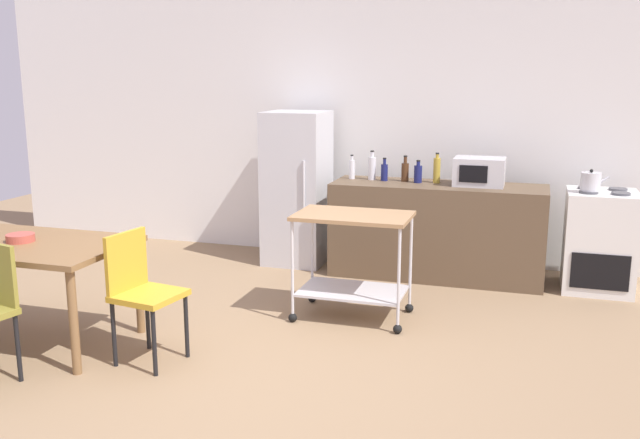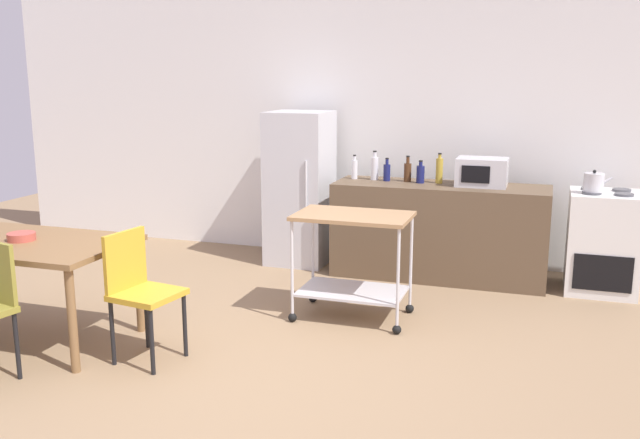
% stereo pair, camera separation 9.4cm
% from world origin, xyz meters
% --- Properties ---
extents(ground_plane, '(12.00, 12.00, 0.00)m').
position_xyz_m(ground_plane, '(0.00, 0.00, 0.00)').
color(ground_plane, '#8C7051').
extents(back_wall, '(8.40, 0.12, 2.90)m').
position_xyz_m(back_wall, '(0.00, 3.20, 1.45)').
color(back_wall, white).
rests_on(back_wall, ground_plane).
extents(kitchen_counter, '(2.00, 0.64, 0.90)m').
position_xyz_m(kitchen_counter, '(0.90, 2.60, 0.45)').
color(kitchen_counter, brown).
rests_on(kitchen_counter, ground_plane).
extents(dining_table, '(1.50, 0.90, 0.75)m').
position_xyz_m(dining_table, '(-1.72, 0.07, 0.67)').
color(dining_table, brown).
rests_on(dining_table, ground_plane).
extents(chair_mustard, '(0.46, 0.46, 0.89)m').
position_xyz_m(chair_mustard, '(-0.73, 0.01, 0.52)').
color(chair_mustard, gold).
rests_on(chair_mustard, ground_plane).
extents(stove_oven, '(0.60, 0.61, 0.92)m').
position_xyz_m(stove_oven, '(2.35, 2.62, 0.45)').
color(stove_oven, white).
rests_on(stove_oven, ground_plane).
extents(refrigerator, '(0.60, 0.63, 1.55)m').
position_xyz_m(refrigerator, '(-0.55, 2.70, 0.78)').
color(refrigerator, silver).
rests_on(refrigerator, ground_plane).
extents(kitchen_cart, '(0.91, 0.57, 0.85)m').
position_xyz_m(kitchen_cart, '(0.42, 1.25, 0.57)').
color(kitchen_cart, '#A37A51').
rests_on(kitchen_cart, ground_plane).
extents(bottle_wine, '(0.06, 0.06, 0.24)m').
position_xyz_m(bottle_wine, '(0.03, 2.69, 1.00)').
color(bottle_wine, silver).
rests_on(bottle_wine, kitchen_counter).
extents(bottle_sparkling_water, '(0.07, 0.07, 0.29)m').
position_xyz_m(bottle_sparkling_water, '(0.23, 2.69, 1.02)').
color(bottle_sparkling_water, silver).
rests_on(bottle_sparkling_water, kitchen_counter).
extents(bottle_soy_sauce, '(0.07, 0.07, 0.22)m').
position_xyz_m(bottle_soy_sauce, '(0.36, 2.66, 0.99)').
color(bottle_soy_sauce, navy).
rests_on(bottle_soy_sauce, kitchen_counter).
extents(bottle_vinegar, '(0.07, 0.07, 0.25)m').
position_xyz_m(bottle_vinegar, '(0.56, 2.68, 1.00)').
color(bottle_vinegar, '#4C2D19').
rests_on(bottle_vinegar, kitchen_counter).
extents(bottle_hot_sauce, '(0.08, 0.08, 0.22)m').
position_xyz_m(bottle_hot_sauce, '(0.70, 2.64, 0.99)').
color(bottle_hot_sauce, navy).
rests_on(bottle_hot_sauce, kitchen_counter).
extents(bottle_soda, '(0.07, 0.07, 0.29)m').
position_xyz_m(bottle_soda, '(0.87, 2.68, 1.02)').
color(bottle_soda, gold).
rests_on(bottle_soda, kitchen_counter).
extents(microwave, '(0.46, 0.35, 0.26)m').
position_xyz_m(microwave, '(1.27, 2.64, 1.03)').
color(microwave, silver).
rests_on(microwave, kitchen_counter).
extents(fruit_bowl, '(0.20, 0.20, 0.05)m').
position_xyz_m(fruit_bowl, '(-1.73, 0.07, 0.78)').
color(fruit_bowl, '#B24C3F').
rests_on(fruit_bowl, dining_table).
extents(kettle, '(0.24, 0.17, 0.19)m').
position_xyz_m(kettle, '(2.23, 2.52, 1.00)').
color(kettle, silver).
rests_on(kettle, stove_oven).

